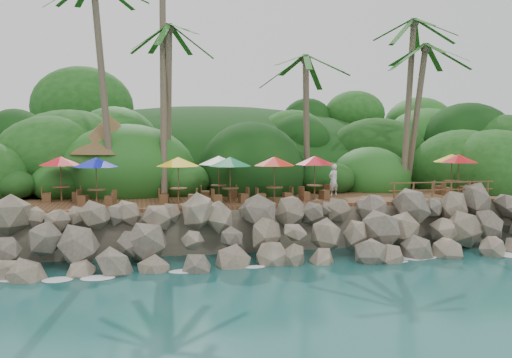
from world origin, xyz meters
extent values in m
plane|color=#19514F|center=(0.00, 0.00, 0.00)|extent=(140.00, 140.00, 0.00)
cube|color=gray|center=(0.00, 16.00, 1.05)|extent=(32.00, 25.20, 2.10)
ellipsoid|color=#143811|center=(0.00, 23.50, 0.00)|extent=(44.80, 28.00, 15.40)
cube|color=brown|center=(0.00, 6.00, 2.20)|extent=(26.00, 5.00, 0.20)
ellipsoid|color=white|center=(-9.00, 0.30, 0.03)|extent=(1.20, 0.80, 0.06)
ellipsoid|color=white|center=(-6.00, 0.30, 0.03)|extent=(1.20, 0.80, 0.06)
ellipsoid|color=white|center=(-3.00, 0.30, 0.03)|extent=(1.20, 0.80, 0.06)
ellipsoid|color=white|center=(0.00, 0.30, 0.03)|extent=(1.20, 0.80, 0.06)
ellipsoid|color=white|center=(3.00, 0.30, 0.03)|extent=(1.20, 0.80, 0.06)
ellipsoid|color=white|center=(6.00, 0.30, 0.03)|extent=(1.20, 0.80, 0.06)
ellipsoid|color=white|center=(9.00, 0.30, 0.03)|extent=(1.20, 0.80, 0.06)
cylinder|color=brown|center=(-7.94, 8.13, 8.22)|extent=(1.37, 1.64, 11.80)
cylinder|color=brown|center=(-4.71, 9.03, 9.15)|extent=(0.59, 3.55, 13.41)
cylinder|color=brown|center=(-4.45, 9.16, 7.10)|extent=(0.71, 0.74, 9.61)
ellipsoid|color=#23601E|center=(-4.45, 9.16, 11.91)|extent=(6.00, 6.00, 2.40)
cylinder|color=brown|center=(3.63, 8.64, 6.33)|extent=(0.73, 0.75, 8.07)
ellipsoid|color=#23601E|center=(3.63, 8.64, 10.36)|extent=(6.00, 6.00, 2.40)
cylinder|color=brown|center=(10.09, 8.41, 7.58)|extent=(1.43, 1.34, 10.53)
ellipsoid|color=#23601E|center=(10.09, 8.41, 12.86)|extent=(6.00, 6.00, 2.40)
cylinder|color=brown|center=(10.59, 8.35, 6.74)|extent=(0.86, 1.64, 8.85)
ellipsoid|color=#23601E|center=(10.59, 8.35, 11.18)|extent=(6.00, 6.00, 2.40)
cylinder|color=brown|center=(-9.12, 8.31, 3.50)|extent=(0.16, 0.16, 2.40)
cylinder|color=brown|center=(-6.32, 8.31, 3.50)|extent=(0.16, 0.16, 2.40)
cylinder|color=brown|center=(-9.12, 11.11, 3.50)|extent=(0.16, 0.16, 2.40)
cylinder|color=brown|center=(-6.32, 11.11, 3.50)|extent=(0.16, 0.16, 2.40)
cone|color=brown|center=(-7.72, 9.71, 5.80)|extent=(4.77, 4.77, 2.20)
cylinder|color=brown|center=(-4.20, 5.06, 2.68)|extent=(0.08, 0.08, 0.77)
cylinder|color=brown|center=(-4.20, 5.06, 3.08)|extent=(0.87, 0.87, 0.05)
cylinder|color=brown|center=(-4.20, 5.06, 3.44)|extent=(0.05, 0.05, 2.27)
cone|color=yellow|center=(-4.20, 5.06, 4.42)|extent=(2.17, 2.17, 0.47)
cube|color=brown|center=(-4.91, 5.24, 2.54)|extent=(0.53, 0.53, 0.48)
cube|color=brown|center=(-3.50, 4.89, 2.54)|extent=(0.53, 0.53, 0.48)
cylinder|color=brown|center=(-1.63, 4.61, 2.68)|extent=(0.08, 0.08, 0.77)
cylinder|color=brown|center=(-1.63, 4.61, 3.08)|extent=(0.87, 0.87, 0.05)
cylinder|color=brown|center=(-1.63, 4.61, 3.44)|extent=(0.05, 0.05, 2.27)
cone|color=#0B6733|center=(-1.63, 4.61, 4.42)|extent=(2.17, 2.17, 0.47)
cube|color=brown|center=(-2.34, 4.47, 2.54)|extent=(0.51, 0.51, 0.48)
cube|color=brown|center=(-0.92, 4.76, 2.54)|extent=(0.51, 0.51, 0.48)
cylinder|color=brown|center=(11.80, 5.55, 2.68)|extent=(0.08, 0.08, 0.77)
cylinder|color=brown|center=(11.80, 5.55, 3.08)|extent=(0.87, 0.87, 0.05)
cylinder|color=brown|center=(11.80, 5.55, 3.44)|extent=(0.05, 0.05, 2.27)
cone|color=red|center=(11.80, 5.55, 4.42)|extent=(2.17, 2.17, 0.47)
cube|color=brown|center=(11.08, 5.53, 2.54)|extent=(0.45, 0.45, 0.48)
cube|color=brown|center=(12.52, 5.57, 2.54)|extent=(0.45, 0.45, 0.48)
cylinder|color=brown|center=(-8.19, 5.31, 2.68)|extent=(0.08, 0.08, 0.77)
cylinder|color=brown|center=(-8.19, 5.31, 3.08)|extent=(0.87, 0.87, 0.05)
cylinder|color=brown|center=(-8.19, 5.31, 3.44)|extent=(0.05, 0.05, 2.27)
cone|color=#0D14B4|center=(-8.19, 5.31, 4.42)|extent=(2.17, 2.17, 0.47)
cube|color=brown|center=(-8.85, 5.59, 2.54)|extent=(0.57, 0.57, 0.48)
cube|color=brown|center=(-7.52, 5.02, 2.54)|extent=(0.57, 0.57, 0.48)
cylinder|color=brown|center=(0.66, 4.61, 2.68)|extent=(0.08, 0.08, 0.77)
cylinder|color=brown|center=(0.66, 4.61, 3.08)|extent=(0.87, 0.87, 0.05)
cylinder|color=brown|center=(0.66, 4.61, 3.44)|extent=(0.05, 0.05, 2.27)
cone|color=red|center=(0.66, 4.61, 4.42)|extent=(2.17, 2.17, 0.47)
cube|color=brown|center=(-0.06, 4.55, 2.54)|extent=(0.47, 0.47, 0.48)
cube|color=brown|center=(1.38, 4.67, 2.54)|extent=(0.47, 0.47, 0.48)
cylinder|color=brown|center=(3.02, 5.17, 2.68)|extent=(0.08, 0.08, 0.77)
cylinder|color=brown|center=(3.02, 5.17, 3.08)|extent=(0.87, 0.87, 0.05)
cylinder|color=brown|center=(3.02, 5.17, 3.44)|extent=(0.05, 0.05, 2.27)
cone|color=red|center=(3.02, 5.17, 4.42)|extent=(2.17, 2.17, 0.47)
cube|color=brown|center=(2.37, 4.87, 2.54)|extent=(0.58, 0.58, 0.48)
cube|color=brown|center=(3.68, 5.48, 2.54)|extent=(0.58, 0.58, 0.48)
cylinder|color=brown|center=(-1.97, 6.30, 2.68)|extent=(0.08, 0.08, 0.77)
cylinder|color=brown|center=(-1.97, 6.30, 3.08)|extent=(0.87, 0.87, 0.05)
cylinder|color=brown|center=(-1.97, 6.30, 3.44)|extent=(0.05, 0.05, 2.27)
cone|color=white|center=(-1.97, 6.30, 4.42)|extent=(2.17, 2.17, 0.47)
cube|color=brown|center=(-2.69, 6.37, 2.54)|extent=(0.47, 0.47, 0.48)
cube|color=brown|center=(-1.25, 6.24, 2.54)|extent=(0.47, 0.47, 0.48)
cylinder|color=brown|center=(11.80, 6.24, 2.68)|extent=(0.08, 0.08, 0.77)
cylinder|color=brown|center=(11.80, 6.24, 3.08)|extent=(0.87, 0.87, 0.05)
cylinder|color=brown|center=(11.80, 6.24, 3.44)|extent=(0.05, 0.05, 2.27)
cone|color=yellow|center=(11.80, 6.24, 4.42)|extent=(2.17, 2.17, 0.47)
cube|color=brown|center=(11.14, 6.53, 2.54)|extent=(0.57, 0.57, 0.48)
cube|color=brown|center=(12.46, 5.95, 2.54)|extent=(0.57, 0.57, 0.48)
cylinder|color=brown|center=(-10.09, 7.17, 2.68)|extent=(0.08, 0.08, 0.77)
cylinder|color=brown|center=(-10.09, 7.17, 3.08)|extent=(0.87, 0.87, 0.05)
cylinder|color=brown|center=(-10.09, 7.17, 3.44)|extent=(0.05, 0.05, 2.27)
cone|color=red|center=(-10.09, 7.17, 4.42)|extent=(2.17, 2.17, 0.47)
cube|color=brown|center=(-10.81, 7.09, 2.54)|extent=(0.48, 0.48, 0.48)
cube|color=brown|center=(-9.37, 7.25, 2.54)|extent=(0.48, 0.48, 0.48)
cylinder|color=brown|center=(1.18, 7.60, 2.68)|extent=(0.08, 0.08, 0.77)
cylinder|color=brown|center=(1.18, 7.60, 3.08)|extent=(0.87, 0.87, 0.05)
cylinder|color=brown|center=(1.18, 7.60, 3.44)|extent=(0.05, 0.05, 2.27)
cone|color=white|center=(1.18, 7.60, 4.42)|extent=(2.17, 2.17, 0.47)
cube|color=brown|center=(0.46, 7.56, 2.54)|extent=(0.46, 0.46, 0.48)
cube|color=brown|center=(1.91, 7.64, 2.54)|extent=(0.46, 0.46, 0.48)
cylinder|color=brown|center=(6.86, 3.65, 2.80)|extent=(0.10, 0.10, 1.00)
cylinder|color=brown|center=(7.96, 3.65, 2.80)|extent=(0.10, 0.10, 1.00)
cylinder|color=brown|center=(9.06, 3.65, 2.80)|extent=(0.10, 0.10, 1.00)
cylinder|color=brown|center=(10.16, 3.65, 2.80)|extent=(0.10, 0.10, 1.00)
cylinder|color=brown|center=(11.26, 3.65, 2.80)|extent=(0.10, 0.10, 1.00)
cylinder|color=brown|center=(12.36, 3.65, 2.80)|extent=(0.10, 0.10, 1.00)
cube|color=brown|center=(9.61, 3.65, 3.25)|extent=(6.10, 0.06, 0.06)
cube|color=brown|center=(9.61, 3.65, 2.85)|extent=(6.10, 0.06, 0.06)
imported|color=silver|center=(4.64, 6.70, 3.21)|extent=(0.78, 0.67, 1.82)
camera|label=1|loc=(-6.04, -22.05, 5.70)|focal=37.70mm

